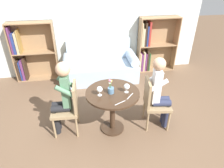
{
  "coord_description": "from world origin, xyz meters",
  "views": [
    {
      "loc": [
        -0.43,
        -2.56,
        2.48
      ],
      "look_at": [
        0.0,
        0.05,
        0.88
      ],
      "focal_mm": 32.0,
      "sensor_mm": 36.0,
      "label": 1
    }
  ],
  "objects_px": {
    "couch": "(100,67)",
    "bookshelf_left": "(29,53)",
    "bookshelf_right": "(151,46)",
    "chair_right": "(153,101)",
    "chair_left": "(69,107)",
    "person_right": "(160,92)",
    "wine_glass_right": "(127,87)",
    "flower_vase": "(111,88)",
    "wine_glass_left": "(100,90)",
    "person_left": "(62,96)"
  },
  "relations": [
    {
      "from": "couch",
      "to": "bookshelf_left",
      "type": "height_order",
      "value": "bookshelf_left"
    },
    {
      "from": "bookshelf_right",
      "to": "chair_right",
      "type": "xyz_separation_m",
      "value": [
        -0.67,
        -2.1,
        -0.16
      ]
    },
    {
      "from": "couch",
      "to": "chair_left",
      "type": "relative_size",
      "value": 1.96
    },
    {
      "from": "chair_right",
      "to": "person_right",
      "type": "xyz_separation_m",
      "value": [
        0.09,
        -0.02,
        0.19
      ]
    },
    {
      "from": "couch",
      "to": "wine_glass_right",
      "type": "distance_m",
      "value": 1.96
    },
    {
      "from": "chair_right",
      "to": "flower_vase",
      "type": "bearing_deg",
      "value": 99.58
    },
    {
      "from": "person_right",
      "to": "flower_vase",
      "type": "height_order",
      "value": "person_right"
    },
    {
      "from": "wine_glass_right",
      "to": "flower_vase",
      "type": "height_order",
      "value": "flower_vase"
    },
    {
      "from": "wine_glass_right",
      "to": "person_right",
      "type": "bearing_deg",
      "value": 2.23
    },
    {
      "from": "chair_right",
      "to": "flower_vase",
      "type": "height_order",
      "value": "flower_vase"
    },
    {
      "from": "bookshelf_right",
      "to": "chair_right",
      "type": "bearing_deg",
      "value": -107.63
    },
    {
      "from": "bookshelf_left",
      "to": "wine_glass_left",
      "type": "height_order",
      "value": "bookshelf_left"
    },
    {
      "from": "chair_left",
      "to": "person_left",
      "type": "height_order",
      "value": "person_left"
    },
    {
      "from": "person_left",
      "to": "wine_glass_left",
      "type": "distance_m",
      "value": 0.62
    },
    {
      "from": "bookshelf_right",
      "to": "person_left",
      "type": "height_order",
      "value": "bookshelf_right"
    },
    {
      "from": "couch",
      "to": "wine_glass_left",
      "type": "xyz_separation_m",
      "value": [
        -0.21,
        -1.88,
        0.55
      ]
    },
    {
      "from": "wine_glass_right",
      "to": "flower_vase",
      "type": "relative_size",
      "value": 0.61
    },
    {
      "from": "couch",
      "to": "person_left",
      "type": "relative_size",
      "value": 1.38
    },
    {
      "from": "bookshelf_right",
      "to": "person_left",
      "type": "relative_size",
      "value": 1.09
    },
    {
      "from": "bookshelf_right",
      "to": "wine_glass_left",
      "type": "height_order",
      "value": "bookshelf_right"
    },
    {
      "from": "couch",
      "to": "person_right",
      "type": "bearing_deg",
      "value": -66.88
    },
    {
      "from": "wine_glass_left",
      "to": "couch",
      "type": "bearing_deg",
      "value": 83.78
    },
    {
      "from": "wine_glass_left",
      "to": "person_right",
      "type": "bearing_deg",
      "value": 2.32
    },
    {
      "from": "chair_left",
      "to": "person_left",
      "type": "relative_size",
      "value": 0.7
    },
    {
      "from": "person_right",
      "to": "person_left",
      "type": "bearing_deg",
      "value": 93.77
    },
    {
      "from": "couch",
      "to": "wine_glass_left",
      "type": "distance_m",
      "value": 1.97
    },
    {
      "from": "person_left",
      "to": "person_right",
      "type": "xyz_separation_m",
      "value": [
        1.57,
        -0.11,
        -0.02
      ]
    },
    {
      "from": "chair_left",
      "to": "person_right",
      "type": "xyz_separation_m",
      "value": [
        1.49,
        -0.1,
        0.19
      ]
    },
    {
      "from": "chair_right",
      "to": "wine_glass_right",
      "type": "xyz_separation_m",
      "value": [
        -0.49,
        -0.04,
        0.36
      ]
    },
    {
      "from": "couch",
      "to": "chair_left",
      "type": "xyz_separation_m",
      "value": [
        -0.7,
        -1.74,
        0.18
      ]
    },
    {
      "from": "chair_left",
      "to": "person_right",
      "type": "distance_m",
      "value": 1.5
    },
    {
      "from": "bookshelf_left",
      "to": "wine_glass_right",
      "type": "height_order",
      "value": "bookshelf_left"
    },
    {
      "from": "couch",
      "to": "person_right",
      "type": "relative_size",
      "value": 1.37
    },
    {
      "from": "chair_left",
      "to": "chair_right",
      "type": "relative_size",
      "value": 1.0
    },
    {
      "from": "chair_left",
      "to": "wine_glass_left",
      "type": "xyz_separation_m",
      "value": [
        0.5,
        -0.14,
        0.37
      ]
    },
    {
      "from": "wine_glass_left",
      "to": "wine_glass_right",
      "type": "height_order",
      "value": "wine_glass_left"
    },
    {
      "from": "couch",
      "to": "chair_right",
      "type": "height_order",
      "value": "couch"
    },
    {
      "from": "couch",
      "to": "wine_glass_right",
      "type": "height_order",
      "value": "couch"
    },
    {
      "from": "bookshelf_right",
      "to": "person_right",
      "type": "height_order",
      "value": "bookshelf_right"
    },
    {
      "from": "chair_left",
      "to": "wine_glass_right",
      "type": "distance_m",
      "value": 0.99
    },
    {
      "from": "couch",
      "to": "bookshelf_left",
      "type": "bearing_deg",
      "value": 170.56
    },
    {
      "from": "bookshelf_left",
      "to": "flower_vase",
      "type": "distance_m",
      "value": 2.68
    },
    {
      "from": "bookshelf_left",
      "to": "bookshelf_right",
      "type": "distance_m",
      "value": 3.02
    },
    {
      "from": "wine_glass_right",
      "to": "flower_vase",
      "type": "bearing_deg",
      "value": 175.4
    },
    {
      "from": "flower_vase",
      "to": "person_right",
      "type": "bearing_deg",
      "value": 0.17
    },
    {
      "from": "bookshelf_right",
      "to": "chair_left",
      "type": "xyz_separation_m",
      "value": [
        -2.07,
        -2.01,
        -0.16
      ]
    },
    {
      "from": "bookshelf_right",
      "to": "wine_glass_right",
      "type": "height_order",
      "value": "bookshelf_right"
    },
    {
      "from": "couch",
      "to": "wine_glass_right",
      "type": "relative_size",
      "value": 11.97
    },
    {
      "from": "person_left",
      "to": "person_right",
      "type": "height_order",
      "value": "person_right"
    },
    {
      "from": "bookshelf_right",
      "to": "flower_vase",
      "type": "relative_size",
      "value": 5.82
    }
  ]
}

